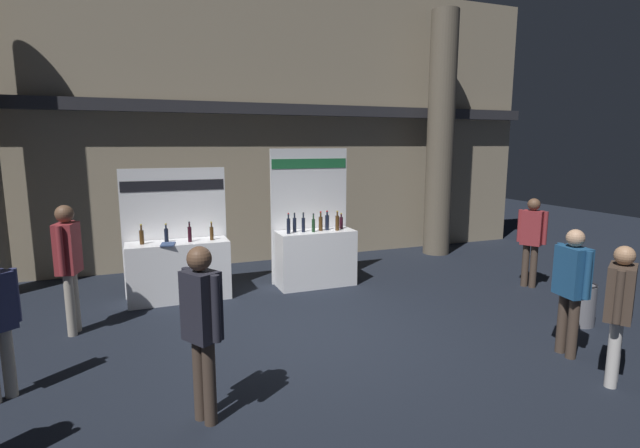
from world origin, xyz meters
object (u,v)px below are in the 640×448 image
Objects in this scene: trash_bin at (581,304)px; visitor_4 at (532,235)px; visitor_3 at (572,281)px; visitor_6 at (620,302)px; exhibitor_booth_1 at (315,251)px; visitor_7 at (202,320)px; visitor_0 at (68,257)px; exhibitor_booth_0 at (179,265)px.

trash_bin is 0.38× the size of visitor_4.
visitor_3 is 0.75m from visitor_6.
exhibitor_booth_1 is 5.08m from visitor_6.
visitor_4 is at bearing -100.94° from visitor_7.
visitor_3 is (1.89, -4.02, 0.32)m from exhibitor_booth_1.
exhibitor_booth_1 reaches higher than visitor_7.
visitor_6 is at bearing -129.84° from trash_bin.
visitor_6 is at bearing -69.71° from exhibitor_booth_1.
visitor_6 is (1.76, -4.76, 0.30)m from exhibitor_booth_1.
visitor_7 is at bearing 40.56° from visitor_0.
visitor_7 is (-5.53, -0.54, 0.71)m from trash_bin.
visitor_7 reaches higher than visitor_3.
exhibitor_booth_1 is at bearing -143.47° from visitor_4.
exhibitor_booth_1 reaches higher than exhibitor_booth_0.
trash_bin is 0.39× the size of visitor_3.
visitor_0 is (-1.53, -1.05, 0.51)m from exhibitor_booth_0.
exhibitor_booth_0 is 5.99m from visitor_3.
trash_bin is 0.36× the size of visitor_7.
visitor_0 is (-4.01, -1.00, 0.46)m from exhibitor_booth_1.
exhibitor_booth_0 is 3.55× the size of trash_bin.
exhibitor_booth_0 is at bearing 98.22° from visitor_6.
visitor_6 is at bearing -61.59° from visitor_4.
visitor_0 reaches higher than visitor_4.
exhibitor_booth_1 is at bearing -1.27° from exhibitor_booth_0.
visitor_6 is (-1.93, -3.18, -0.04)m from visitor_4.
exhibitor_booth_1 reaches higher than visitor_3.
visitor_7 is (-2.57, -3.86, 0.38)m from exhibitor_booth_1.
visitor_4 is at bearing -23.17° from exhibitor_booth_1.
visitor_6 is at bearing -48.65° from exhibitor_booth_0.
visitor_4 reaches higher than trash_bin.
visitor_6 is 0.91× the size of visitor_7.
visitor_0 reaches higher than trash_bin.
exhibitor_booth_1 is 4.03m from visitor_4.
trash_bin is 1.97m from visitor_6.
visitor_3 is 1.03× the size of visitor_6.
exhibitor_booth_0 reaches higher than visitor_7.
visitor_0 is 6.89m from visitor_6.
visitor_4 is at bearing 67.16° from trash_bin.
exhibitor_booth_1 is at bearing -147.12° from visitor_3.
exhibitor_booth_0 is 1.30× the size of visitor_7.
visitor_7 reaches higher than visitor_4.
trash_bin is 5.60m from visitor_7.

